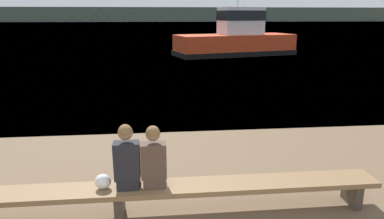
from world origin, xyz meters
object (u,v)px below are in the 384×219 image
person_left (127,159)px  bench_main (119,193)px  shopping_bag (103,182)px  person_right (154,159)px  tugboat_red (236,40)px

person_left → bench_main: bearing=178.2°
bench_main → person_left: size_ratio=7.99×
bench_main → person_left: 0.56m
shopping_bag → person_right: bearing=-0.8°
bench_main → person_left: (0.15, -0.00, 0.54)m
tugboat_red → person_right: bearing=149.4°
bench_main → tugboat_red: bearing=72.7°
shopping_bag → tugboat_red: (6.85, 21.34, 0.52)m
bench_main → tugboat_red: tugboat_red is taller
person_right → tugboat_red: (6.10, 21.35, 0.19)m
person_right → bench_main: bearing=179.6°
bench_main → person_left: person_left is taller
bench_main → shopping_bag: bearing=178.3°
person_left → tugboat_red: 22.31m
person_right → tugboat_red: bearing=74.1°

